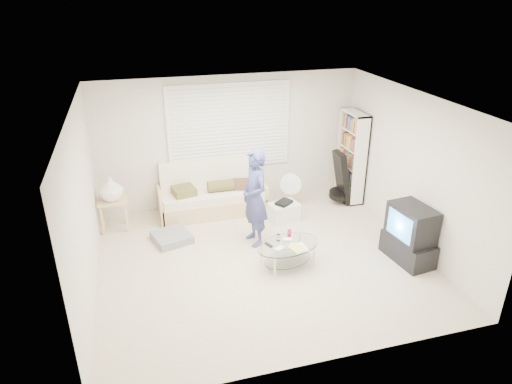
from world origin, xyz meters
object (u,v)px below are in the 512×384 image
object	(u,v)px
bookshelf	(351,157)
coffee_table	(288,248)
futon_sofa	(212,196)
tv_unit	(410,235)

from	to	relation	value
bookshelf	coffee_table	world-z (taller)	bookshelf
futon_sofa	coffee_table	size ratio (longest dim) A/B	1.75
coffee_table	futon_sofa	bearing A→B (deg)	109.73
futon_sofa	bookshelf	distance (m)	2.82
tv_unit	futon_sofa	bearing A→B (deg)	136.74
bookshelf	coffee_table	distance (m)	2.88
futon_sofa	bookshelf	world-z (taller)	bookshelf
bookshelf	futon_sofa	bearing A→B (deg)	176.88
tv_unit	coffee_table	bearing A→B (deg)	169.60
futon_sofa	bookshelf	size ratio (longest dim) A/B	1.12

